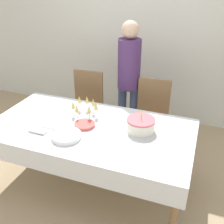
# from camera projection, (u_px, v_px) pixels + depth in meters

# --- Properties ---
(ground_plane) EXTENTS (12.00, 12.00, 0.00)m
(ground_plane) POSITION_uv_depth(u_px,v_px,m) (92.00, 183.00, 2.91)
(ground_plane) COLOR tan
(wall_back) EXTENTS (8.00, 0.05, 2.70)m
(wall_back) POSITION_uv_depth(u_px,v_px,m) (140.00, 29.00, 3.76)
(wall_back) COLOR silver
(wall_back) RESTS_ON ground_plane
(dining_table) EXTENTS (2.01, 1.06, 0.72)m
(dining_table) POSITION_uv_depth(u_px,v_px,m) (90.00, 135.00, 2.62)
(dining_table) COLOR white
(dining_table) RESTS_ON ground_plane
(dining_chair_far_left) EXTENTS (0.45, 0.45, 0.94)m
(dining_chair_far_left) POSITION_uv_depth(u_px,v_px,m) (86.00, 104.00, 3.51)
(dining_chair_far_left) COLOR olive
(dining_chair_far_left) RESTS_ON ground_plane
(dining_chair_far_right) EXTENTS (0.45, 0.45, 0.94)m
(dining_chair_far_right) POSITION_uv_depth(u_px,v_px,m) (151.00, 115.00, 3.24)
(dining_chair_far_right) COLOR olive
(dining_chair_far_right) RESTS_ON ground_plane
(birthday_cake) EXTENTS (0.27, 0.27, 0.20)m
(birthday_cake) POSITION_uv_depth(u_px,v_px,m) (141.00, 125.00, 2.48)
(birthday_cake) COLOR silver
(birthday_cake) RESTS_ON dining_table
(champagne_tray) EXTENTS (0.35, 0.35, 0.18)m
(champagne_tray) POSITION_uv_depth(u_px,v_px,m) (85.00, 109.00, 2.74)
(champagne_tray) COLOR silver
(champagne_tray) RESTS_ON dining_table
(plate_stack_main) EXTENTS (0.27, 0.27, 0.04)m
(plate_stack_main) POSITION_uv_depth(u_px,v_px,m) (66.00, 136.00, 2.39)
(plate_stack_main) COLOR white
(plate_stack_main) RESTS_ON dining_table
(plate_stack_dessert) EXTENTS (0.20, 0.20, 0.03)m
(plate_stack_dessert) POSITION_uv_depth(u_px,v_px,m) (85.00, 125.00, 2.58)
(plate_stack_dessert) COLOR #CC4C47
(plate_stack_dessert) RESTS_ON dining_table
(cake_knife) EXTENTS (0.29, 0.11, 0.00)m
(cake_knife) POSITION_uv_depth(u_px,v_px,m) (134.00, 144.00, 2.31)
(cake_knife) COLOR silver
(cake_knife) RESTS_ON dining_table
(fork_pile) EXTENTS (0.17, 0.06, 0.02)m
(fork_pile) POSITION_uv_depth(u_px,v_px,m) (37.00, 131.00, 2.48)
(fork_pile) COLOR silver
(fork_pile) RESTS_ON dining_table
(napkin_pile) EXTENTS (0.15, 0.15, 0.01)m
(napkin_pile) POSITION_uv_depth(u_px,v_px,m) (51.00, 124.00, 2.60)
(napkin_pile) COLOR white
(napkin_pile) RESTS_ON dining_table
(person_standing) EXTENTS (0.28, 0.28, 1.59)m
(person_standing) POSITION_uv_depth(u_px,v_px,m) (129.00, 74.00, 3.25)
(person_standing) COLOR #3F4C72
(person_standing) RESTS_ON ground_plane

